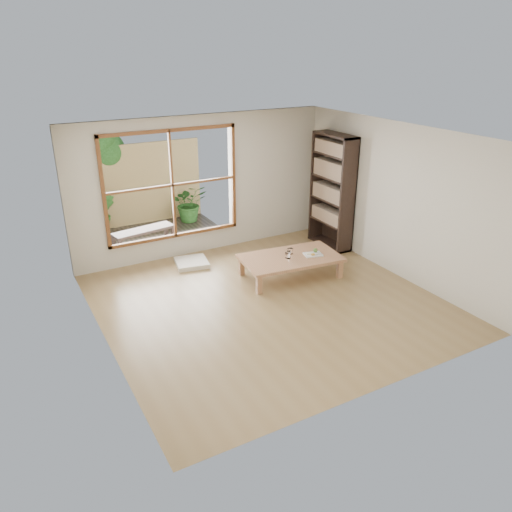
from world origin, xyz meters
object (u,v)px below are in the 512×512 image
at_px(garden_bench, 143,232).
at_px(food_tray, 313,253).
at_px(bookshelf, 332,192).
at_px(low_table, 291,259).

bearing_deg(garden_bench, food_tray, -58.90).
bearing_deg(bookshelf, garden_bench, 154.14).
bearing_deg(food_tray, low_table, 177.52).
bearing_deg(food_tray, garden_bench, 145.38).
distance_m(food_tray, garden_bench, 3.42).
bearing_deg(bookshelf, low_table, -150.02).
bearing_deg(low_table, food_tray, -10.83).
relative_size(low_table, garden_bench, 1.42).
bearing_deg(garden_bench, low_table, -62.99).
distance_m(low_table, garden_bench, 3.08).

